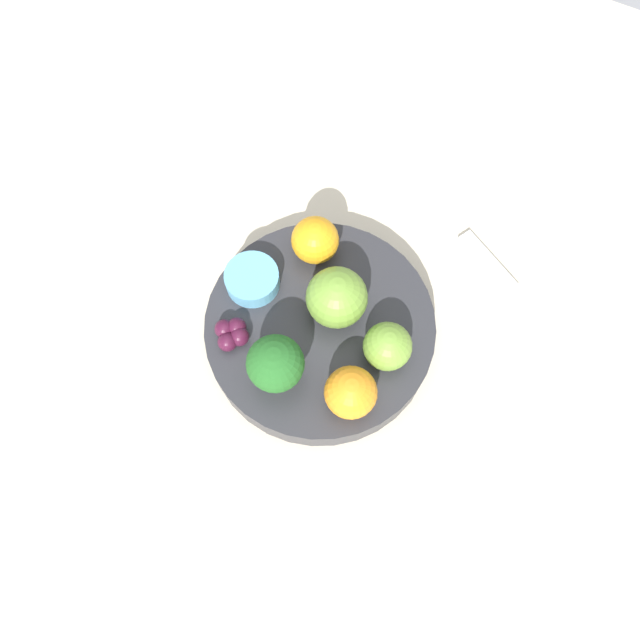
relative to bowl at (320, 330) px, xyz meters
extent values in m
plane|color=gray|center=(0.00, 0.00, -0.04)|extent=(6.00, 6.00, 0.00)
cube|color=beige|center=(0.00, 0.00, -0.03)|extent=(1.20, 1.20, 0.02)
cylinder|color=#2D2D33|center=(0.00, 0.00, 0.00)|extent=(0.23, 0.23, 0.03)
cylinder|color=#99C17A|center=(0.01, 0.07, 0.03)|extent=(0.02, 0.02, 0.02)
sphere|color=#236023|center=(0.01, 0.07, 0.06)|extent=(0.05, 0.05, 0.05)
sphere|color=olive|center=(-0.01, -0.02, 0.05)|extent=(0.06, 0.06, 0.06)
sphere|color=olive|center=(-0.07, 0.00, 0.04)|extent=(0.05, 0.05, 0.05)
sphere|color=orange|center=(-0.06, 0.06, 0.04)|extent=(0.05, 0.05, 0.05)
sphere|color=orange|center=(0.04, -0.07, 0.04)|extent=(0.05, 0.05, 0.05)
sphere|color=#47142D|center=(0.08, 0.05, 0.03)|extent=(0.02, 0.02, 0.02)
sphere|color=#47142D|center=(0.07, 0.06, 0.03)|extent=(0.02, 0.02, 0.02)
sphere|color=#47142D|center=(0.06, 0.05, 0.03)|extent=(0.02, 0.02, 0.02)
sphere|color=#47142D|center=(0.07, 0.04, 0.03)|extent=(0.02, 0.02, 0.02)
cylinder|color=#66B2DB|center=(0.08, -0.01, 0.03)|extent=(0.06, 0.06, 0.02)
cube|color=silver|center=(-0.13, -0.16, -0.01)|extent=(0.08, 0.05, 0.01)
camera|label=1|loc=(-0.10, 0.20, 0.60)|focal=35.00mm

